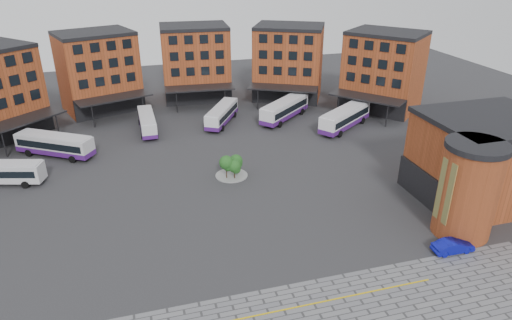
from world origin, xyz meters
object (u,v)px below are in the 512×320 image
object	(u,v)px
bus_b	(55,145)
bus_c	(147,122)
tree_island	(232,165)
bus_d	(222,114)
bus_f	(345,118)
blue_car	(453,246)
bus_e	(285,109)
bus_a	(1,171)

from	to	relation	value
bus_b	bus_c	xyz separation A→B (m)	(13.84, 6.63, -0.22)
tree_island	bus_d	world-z (taller)	tree_island
bus_b	bus_f	world-z (taller)	bus_f
bus_d	bus_f	world-z (taller)	bus_f
bus_c	blue_car	world-z (taller)	bus_c
tree_island	bus_b	size ratio (longest dim) A/B	0.38
bus_f	blue_car	xyz separation A→B (m)	(-4.83, -35.09, -1.22)
bus_c	bus_d	xyz separation A→B (m)	(12.89, 0.19, 0.09)
bus_d	blue_car	distance (m)	45.74
bus_b	bus_d	distance (m)	27.58
bus_c	bus_e	distance (m)	24.22
bus_b	bus_e	distance (m)	38.48
bus_a	bus_f	size ratio (longest dim) A/B	0.92
bus_e	bus_c	bearing A→B (deg)	-132.82
bus_a	bus_b	distance (m)	9.51
bus_a	blue_car	world-z (taller)	bus_a
bus_a	bus_b	size ratio (longest dim) A/B	0.95
bus_e	bus_b	bearing A→B (deg)	-122.17
bus_a	bus_e	xyz separation A→B (m)	(43.83, 13.32, 0.11)
bus_c	blue_car	distance (m)	51.25
tree_island	bus_f	bearing A→B (deg)	28.91
bus_a	bus_c	xyz separation A→B (m)	(19.63, 14.17, -0.19)
tree_island	bus_d	distance (m)	20.89
tree_island	bus_f	world-z (taller)	bus_f
bus_c	bus_e	world-z (taller)	bus_e
bus_f	bus_b	bearing A→B (deg)	-126.96
bus_a	bus_f	bearing A→B (deg)	-67.49
tree_island	bus_f	size ratio (longest dim) A/B	0.37
tree_island	bus_a	world-z (taller)	tree_island
bus_b	bus_e	world-z (taller)	bus_e
bus_b	blue_car	xyz separation A→B (m)	(41.63, -36.42, -1.12)
bus_b	bus_e	bearing A→B (deg)	-48.90
tree_island	bus_b	bearing A→B (deg)	149.76
blue_car	bus_a	bearing A→B (deg)	60.21
tree_island	bus_f	distance (m)	25.92
bus_a	bus_f	xyz separation A→B (m)	(52.25, 6.21, 0.12)
bus_d	bus_f	size ratio (longest dim) A/B	0.91
bus_e	bus_f	xyz separation A→B (m)	(8.42, -7.11, 0.01)
bus_d	blue_car	bearing A→B (deg)	-40.72
bus_f	bus_a	bearing A→B (deg)	-118.55
tree_island	bus_f	xyz separation A→B (m)	(22.69, 12.53, 0.14)
bus_f	tree_island	bearing A→B (deg)	-96.41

